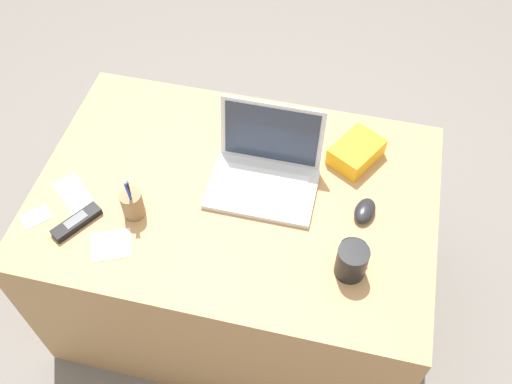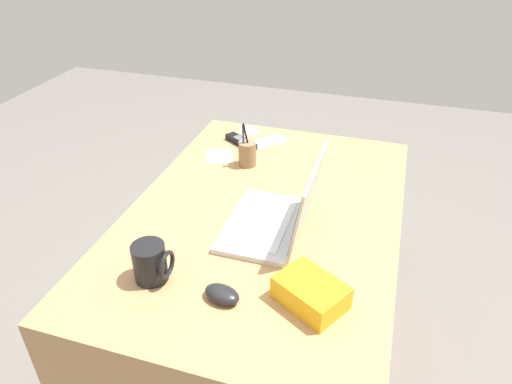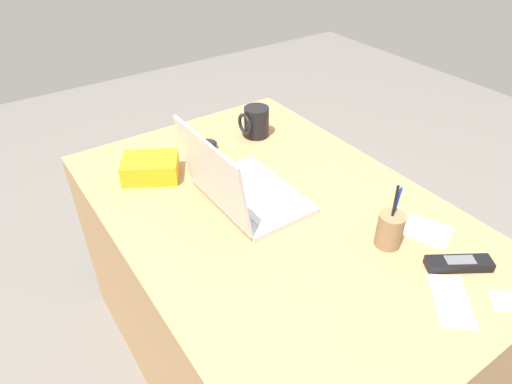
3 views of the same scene
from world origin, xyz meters
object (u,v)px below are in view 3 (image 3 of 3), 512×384
at_px(coffee_mug_white, 256,122).
at_px(pen_holder, 390,229).
at_px(cordless_phone, 459,264).
at_px(computer_mouse, 203,145).
at_px(laptop, 240,188).
at_px(snack_bag, 151,168).

distance_m(coffee_mug_white, pen_holder, 0.67).
bearing_deg(coffee_mug_white, cordless_phone, -177.86).
height_order(cordless_phone, pen_holder, pen_holder).
height_order(computer_mouse, cordless_phone, computer_mouse).
xyz_separation_m(laptop, cordless_phone, (-0.52, -0.30, -0.04)).
bearing_deg(snack_bag, coffee_mug_white, -84.98).
height_order(laptop, cordless_phone, laptop).
relative_size(laptop, cordless_phone, 2.15).
bearing_deg(pen_holder, snack_bag, 30.53).
relative_size(computer_mouse, cordless_phone, 0.62).
distance_m(cordless_phone, snack_bag, 0.91).
distance_m(coffee_mug_white, cordless_phone, 0.83).
distance_m(laptop, cordless_phone, 0.60).
relative_size(coffee_mug_white, cordless_phone, 0.69).
bearing_deg(pen_holder, computer_mouse, 12.86).
distance_m(cordless_phone, pen_holder, 0.18).
height_order(laptop, coffee_mug_white, laptop).
bearing_deg(computer_mouse, laptop, -177.20).
relative_size(pen_holder, snack_bag, 1.04).
bearing_deg(pen_holder, coffee_mug_white, -4.06).
distance_m(laptop, pen_holder, 0.42).
bearing_deg(laptop, cordless_phone, -150.38).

